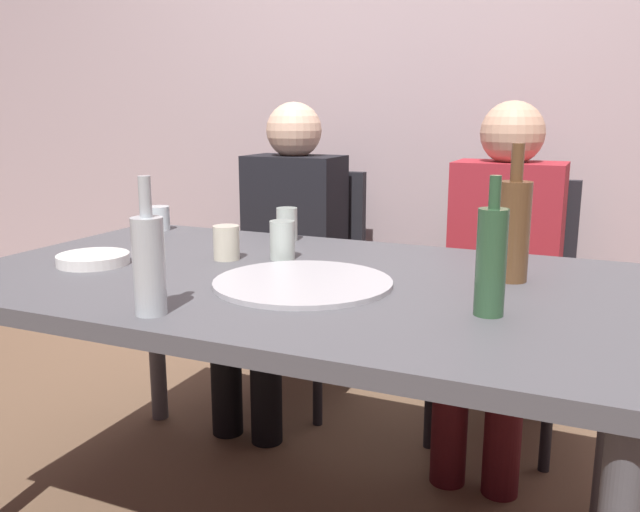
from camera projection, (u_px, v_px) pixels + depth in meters
The scene contains 15 objects.
back_wall at pixel (426, 69), 2.64m from camera, with size 6.00×0.10×2.60m, color #B29EA3.
dining_table at pixel (290, 301), 1.67m from camera, with size 1.66×1.00×0.73m.
pizza_tray at pixel (303, 283), 1.55m from camera, with size 0.42×0.42×0.01m, color #ADADB2.
wine_bottle at pixel (149, 263), 1.31m from camera, with size 0.06×0.06×0.28m.
beer_bottle at pixel (513, 228), 1.57m from camera, with size 0.08×0.08×0.33m.
water_bottle at pixel (491, 260), 1.30m from camera, with size 0.06×0.06×0.28m.
tumbler_near at pixel (287, 224), 2.08m from camera, with size 0.07×0.07×0.10m, color #B7C6BC.
tumbler_far at pixel (282, 240), 1.82m from camera, with size 0.07×0.07×0.11m, color #B7C6BC.
wine_glass at pixel (226, 243), 1.81m from camera, with size 0.07×0.07×0.09m, color beige.
short_glass at pixel (159, 218), 2.27m from camera, with size 0.08×0.08×0.08m, color silver.
plate_stack at pixel (93, 259), 1.76m from camera, with size 0.19×0.19×0.03m, color white.
chair_left at pixel (302, 269), 2.66m from camera, with size 0.44×0.44×0.90m.
chair_right at pixel (505, 290), 2.34m from camera, with size 0.44×0.44×0.90m.
guest_in_sweater at pixel (284, 245), 2.49m from camera, with size 0.36×0.56×1.17m.
guest_in_beanie at pixel (501, 264), 2.18m from camera, with size 0.36×0.56×1.17m.
Camera 1 is at (0.72, -1.44, 1.13)m, focal length 37.07 mm.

